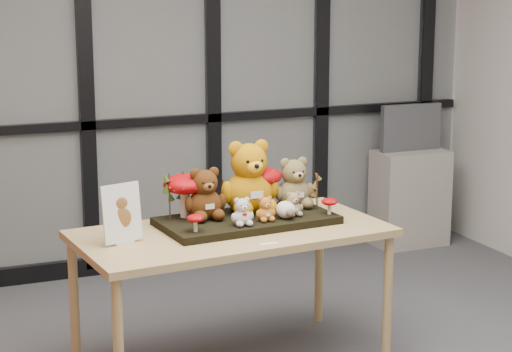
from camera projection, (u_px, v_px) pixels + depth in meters
name	position (u px, v px, depth m)	size (l,w,h in m)	color
room_shell	(311.00, 58.00, 4.02)	(5.00, 5.00, 5.00)	beige
glass_partition	(151.00, 68.00, 6.30)	(4.90, 0.06, 2.78)	#2D383F
display_table	(232.00, 242.00, 4.79)	(1.65, 0.93, 0.75)	tan
diorama_tray	(247.00, 221.00, 4.88)	(0.92, 0.46, 0.04)	black
bear_pooh_yellow	(249.00, 173.00, 4.94)	(0.33, 0.30, 0.43)	#BF7C07
bear_brown_medium	(205.00, 191.00, 4.81)	(0.23, 0.21, 0.30)	#49260C
bear_tan_back	(293.00, 180.00, 5.06)	(0.23, 0.21, 0.30)	olive
bear_small_yellow	(265.00, 207.00, 4.78)	(0.11, 0.10, 0.14)	orange
bear_white_bow	(242.00, 210.00, 4.70)	(0.12, 0.11, 0.16)	silver
bear_beige_small	(293.00, 202.00, 4.88)	(0.11, 0.10, 0.14)	#987D57
plush_cream_hedgehog	(286.00, 209.00, 4.84)	(0.08, 0.07, 0.10)	white
mushroom_back_left	(185.00, 194.00, 4.85)	(0.23, 0.23, 0.25)	#980408
mushroom_back_right	(261.00, 185.00, 5.03)	(0.23, 0.23, 0.25)	#980408
mushroom_front_left	(195.00, 222.00, 4.58)	(0.09, 0.09, 0.10)	#980408
mushroom_front_right	(329.00, 205.00, 4.93)	(0.09, 0.09, 0.10)	#980408
sprig_green_far_left	(170.00, 197.00, 4.78)	(0.05, 0.05, 0.25)	#1C390C
sprig_green_mid_left	(184.00, 194.00, 4.87)	(0.05, 0.05, 0.24)	#1C390C
sprig_dry_far_right	(300.00, 181.00, 5.10)	(0.05, 0.05, 0.27)	brown
sprig_dry_mid_right	(317.00, 191.00, 5.03)	(0.05, 0.05, 0.20)	brown
sprig_green_centre	(223.00, 195.00, 4.99)	(0.05, 0.05, 0.17)	#1C390C
sign_holder	(122.00, 216.00, 4.50)	(0.21, 0.10, 0.30)	silver
label_card	(269.00, 244.00, 4.52)	(0.09, 0.03, 0.00)	white
cabinet	(410.00, 198.00, 7.09)	(0.55, 0.32, 0.73)	gray
monitor	(411.00, 127.00, 6.99)	(0.50, 0.05, 0.35)	#47494E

